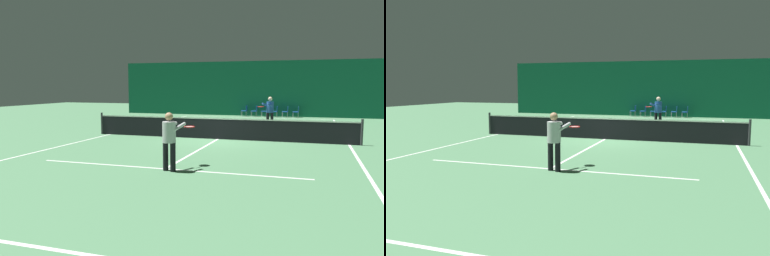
# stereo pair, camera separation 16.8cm
# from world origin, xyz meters

# --- Properties ---
(ground_plane) EXTENTS (60.00, 60.00, 0.00)m
(ground_plane) POSITION_xyz_m (0.00, 0.00, 0.00)
(ground_plane) COLOR #4C7F56
(backdrop_curtain) EXTENTS (23.00, 0.12, 4.35)m
(backdrop_curtain) POSITION_xyz_m (0.00, 13.70, 2.18)
(backdrop_curtain) COLOR #0F5138
(backdrop_curtain) RESTS_ON ground
(court_line_baseline_far) EXTENTS (11.00, 0.10, 0.00)m
(court_line_baseline_far) POSITION_xyz_m (0.00, 11.90, 0.00)
(court_line_baseline_far) COLOR white
(court_line_baseline_far) RESTS_ON ground
(court_line_baseline_near) EXTENTS (11.00, 0.10, 0.00)m
(court_line_baseline_near) POSITION_xyz_m (0.00, -11.90, 0.00)
(court_line_baseline_near) COLOR white
(court_line_baseline_near) RESTS_ON ground
(court_line_service_far) EXTENTS (8.25, 0.10, 0.00)m
(court_line_service_far) POSITION_xyz_m (0.00, 6.40, 0.00)
(court_line_service_far) COLOR white
(court_line_service_far) RESTS_ON ground
(court_line_service_near) EXTENTS (8.25, 0.10, 0.00)m
(court_line_service_near) POSITION_xyz_m (0.00, -6.40, 0.00)
(court_line_service_near) COLOR white
(court_line_service_near) RESTS_ON ground
(court_line_sideline_left) EXTENTS (0.10, 23.80, 0.00)m
(court_line_sideline_left) POSITION_xyz_m (-5.50, 0.00, 0.00)
(court_line_sideline_left) COLOR white
(court_line_sideline_left) RESTS_ON ground
(court_line_sideline_right) EXTENTS (0.10, 23.80, 0.00)m
(court_line_sideline_right) POSITION_xyz_m (5.50, 0.00, 0.00)
(court_line_sideline_right) COLOR white
(court_line_sideline_right) RESTS_ON ground
(court_line_centre) EXTENTS (0.10, 12.80, 0.00)m
(court_line_centre) POSITION_xyz_m (0.00, 0.00, 0.00)
(court_line_centre) COLOR white
(court_line_centre) RESTS_ON ground
(tennis_net) EXTENTS (12.00, 0.10, 1.07)m
(tennis_net) POSITION_xyz_m (0.00, 0.00, 0.51)
(tennis_net) COLOR black
(tennis_net) RESTS_ON ground
(player_near) EXTENTS (0.73, 1.39, 1.66)m
(player_near) POSITION_xyz_m (0.22, -6.57, 0.97)
(player_near) COLOR black
(player_near) RESTS_ON ground
(player_far) EXTENTS (0.90, 1.42, 1.77)m
(player_far) POSITION_xyz_m (1.70, 5.41, 1.03)
(player_far) COLOR black
(player_far) RESTS_ON ground
(courtside_chair_0) EXTENTS (0.44, 0.44, 0.84)m
(courtside_chair_0) POSITION_xyz_m (-1.03, 13.15, 0.49)
(courtside_chair_0) COLOR #99999E
(courtside_chair_0) RESTS_ON ground
(courtside_chair_1) EXTENTS (0.44, 0.44, 0.84)m
(courtside_chair_1) POSITION_xyz_m (-0.24, 13.15, 0.49)
(courtside_chair_1) COLOR #99999E
(courtside_chair_1) RESTS_ON ground
(courtside_chair_2) EXTENTS (0.44, 0.44, 0.84)m
(courtside_chair_2) POSITION_xyz_m (0.55, 13.15, 0.49)
(courtside_chair_2) COLOR #99999E
(courtside_chair_2) RESTS_ON ground
(courtside_chair_3) EXTENTS (0.44, 0.44, 0.84)m
(courtside_chair_3) POSITION_xyz_m (1.34, 13.15, 0.49)
(courtside_chair_3) COLOR #99999E
(courtside_chair_3) RESTS_ON ground
(courtside_chair_4) EXTENTS (0.44, 0.44, 0.84)m
(courtside_chair_4) POSITION_xyz_m (2.13, 13.15, 0.49)
(courtside_chair_4) COLOR #99999E
(courtside_chair_4) RESTS_ON ground
(courtside_chair_5) EXTENTS (0.44, 0.44, 0.84)m
(courtside_chair_5) POSITION_xyz_m (2.92, 13.15, 0.49)
(courtside_chair_5) COLOR #99999E
(courtside_chair_5) RESTS_ON ground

